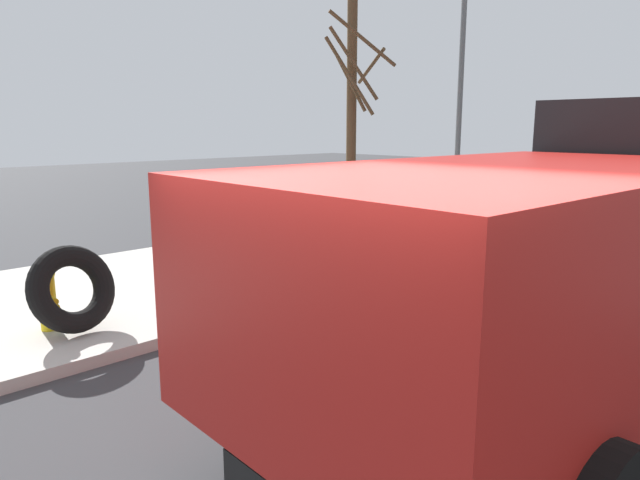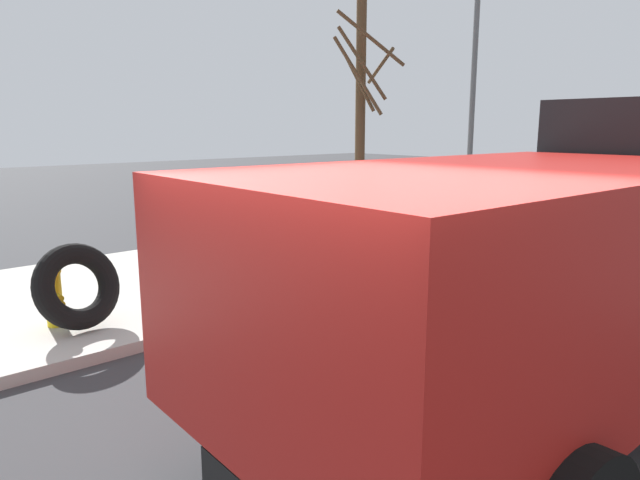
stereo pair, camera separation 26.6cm
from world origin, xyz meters
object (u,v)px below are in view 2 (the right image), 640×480
(bare_tree, at_px, (361,122))
(street_light_pole, at_px, (473,94))
(fire_hydrant, at_px, (53,292))
(loose_tire, at_px, (77,286))
(dump_truck_red, at_px, (580,246))

(bare_tree, xyz_separation_m, street_light_pole, (3.20, -0.18, 0.59))
(street_light_pole, bearing_deg, bare_tree, 176.71)
(fire_hydrant, height_order, loose_tire, loose_tire)
(loose_tire, relative_size, street_light_pole, 0.17)
(dump_truck_red, height_order, bare_tree, bare_tree)
(street_light_pole, bearing_deg, loose_tire, 179.65)
(dump_truck_red, relative_size, bare_tree, 1.44)
(bare_tree, bearing_deg, dump_truck_red, -114.35)
(fire_hydrant, relative_size, bare_tree, 0.17)
(fire_hydrant, xyz_separation_m, loose_tire, (0.19, -0.34, 0.11))
(fire_hydrant, bearing_deg, dump_truck_red, -59.76)
(fire_hydrant, distance_m, dump_truck_red, 6.22)
(fire_hydrant, relative_size, street_light_pole, 0.13)
(bare_tree, bearing_deg, street_light_pole, -3.29)
(bare_tree, bearing_deg, fire_hydrant, 177.81)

